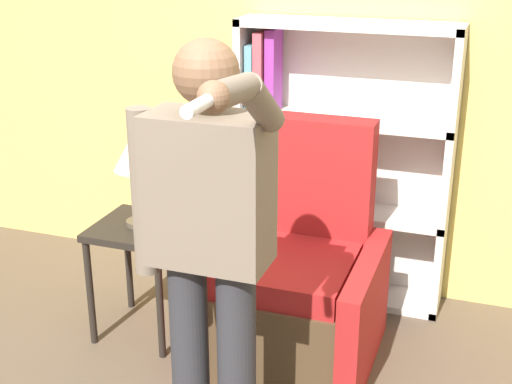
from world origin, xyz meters
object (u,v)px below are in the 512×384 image
bookcase (327,163)px  armchair (294,284)px  side_table (141,244)px  table_lamp (135,155)px  person_standing (208,237)px

bookcase → armchair: size_ratio=1.37×
side_table → table_lamp: bearing=99.5°
person_standing → side_table: bearing=133.1°
bookcase → table_lamp: bookcase is taller
side_table → armchair: bearing=7.1°
person_standing → table_lamp: bearing=133.1°
bookcase → armchair: (0.02, -0.66, -0.42)m
armchair → person_standing: (-0.08, -0.85, 0.61)m
armchair → side_table: 0.81m
bookcase → armchair: bookcase is taller
bookcase → person_standing: size_ratio=0.93×
armchair → side_table: bearing=-172.9°
bookcase → armchair: 0.79m
side_table → bookcase: bearing=44.6°
armchair → table_lamp: (-0.79, -0.10, 0.62)m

